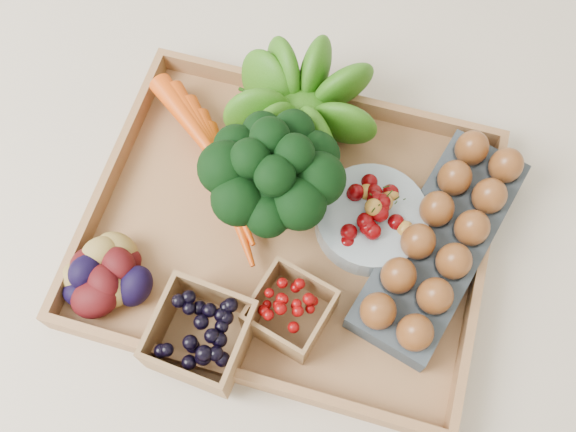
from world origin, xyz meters
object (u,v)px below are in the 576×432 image
(broccoli, at_px, (274,191))
(cherry_bowl, at_px, (371,219))
(tray, at_px, (288,231))
(egg_carton, at_px, (440,244))

(broccoli, xyz_separation_m, cherry_bowl, (0.14, 0.02, -0.05))
(tray, height_order, cherry_bowl, cherry_bowl)
(cherry_bowl, bearing_deg, tray, -161.40)
(tray, xyz_separation_m, broccoli, (-0.03, 0.02, 0.08))
(tray, xyz_separation_m, cherry_bowl, (0.11, 0.04, 0.03))
(egg_carton, bearing_deg, broccoli, -162.17)
(cherry_bowl, bearing_deg, broccoli, -172.63)
(tray, bearing_deg, egg_carton, 7.62)
(tray, distance_m, egg_carton, 0.21)
(egg_carton, bearing_deg, cherry_bowl, -169.37)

